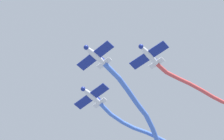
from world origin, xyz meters
TOP-DOWN VIEW (x-y plane):
  - airplane_lead at (-1.74, 1.86)m, footprint 7.46×5.76m
  - smoke_trail_lead at (-8.13, 12.93)m, footprint 12.67×17.47m
  - airplane_left_wing at (2.27, 10.23)m, footprint 7.38×5.73m
  - smoke_trail_left_wing at (-1.54, 24.89)m, footprint 4.84×25.66m
  - airplane_right_wing at (-10.47, 4.96)m, footprint 7.44×5.76m
  - smoke_trail_right_wing at (-14.32, 21.10)m, footprint 4.59×28.49m

SIDE VIEW (x-z plane):
  - smoke_trail_lead at x=-8.13m, z-range 74.38..76.57m
  - airplane_lead at x=-1.74m, z-range 75.01..76.88m
  - airplane_left_wing at x=2.27m, z-range 75.01..76.88m
  - airplane_right_wing at x=-10.47m, z-range 75.31..77.18m
  - smoke_trail_right_wing at x=-14.32m, z-range 75.11..77.85m
  - smoke_trail_left_wing at x=-1.54m, z-range 75.57..79.92m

